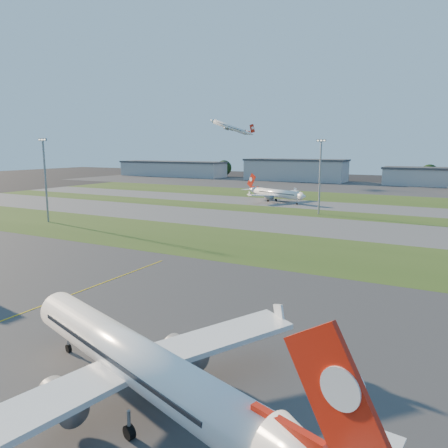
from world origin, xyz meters
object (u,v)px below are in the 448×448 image
Objects in this scene: light_mast_west at (45,175)px; light_mast_centre at (320,172)px; airliner_taxiing at (277,194)px; airliner_parked at (135,361)px.

light_mast_west and light_mast_centre have the same top height.
light_mast_centre is at bearing 159.28° from airliner_taxiing.
airliner_parked is at bearing -81.22° from light_mast_centre.
airliner_parked is at bearing -36.13° from light_mast_west.
light_mast_west is at bearing -141.34° from light_mast_centre.
light_mast_west reaches higher than airliner_parked.
airliner_parked is 1.25× the size of airliner_taxiing.
airliner_parked is 110.24m from light_mast_west.
airliner_taxiing is at bearing 125.58° from airliner_parked.
light_mast_west is at bearing 162.52° from airliner_parked.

